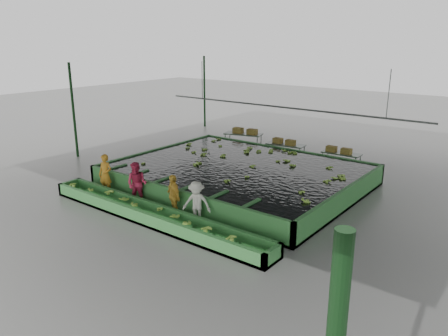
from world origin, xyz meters
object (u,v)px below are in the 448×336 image
Objects in this scene: worker_d at (197,203)px; packing_table_mid at (285,152)px; sorting_trough at (152,215)px; box_stack_right at (339,153)px; worker_b at (137,184)px; packing_table_right at (341,161)px; flotation_tank at (238,175)px; worker_a at (106,175)px; worker_c at (173,196)px; packing_table_left at (243,142)px; box_stack_mid at (284,144)px; box_stack_left at (245,134)px.

packing_table_mid is at bearing 77.93° from worker_d.
box_stack_right is (2.48, 10.00, 0.59)m from sorting_trough.
worker_b is (-1.65, 0.80, 0.59)m from sorting_trough.
packing_table_right is at bearing 59.58° from worker_d.
worker_b is at bearing -111.00° from flotation_tank.
sorting_trough is at bearing -172.80° from worker_d.
packing_table_mid is (-0.35, 4.69, 0.00)m from flotation_tank.
packing_table_right is at bearing 42.66° from worker_a.
worker_d is (1.10, 0.00, -0.02)m from worker_c.
sorting_trough is 1.93m from worker_b.
packing_table_left is at bearing 177.62° from packing_table_right.
flotation_tank is at bearing -56.58° from packing_table_left.
worker_a is 9.56m from packing_table_mid.
packing_table_mid is 1.61× the size of box_stack_mid.
packing_table_left reaches higher than packing_table_right.
flotation_tank is 6.19m from box_stack_left.
worker_a is 1.07× the size of worker_c.
box_stack_right is at bearing -2.99° from box_stack_left.
box_stack_mid reaches higher than packing_table_mid.
worker_a reaches higher than worker_d.
worker_c reaches higher than worker_d.
box_stack_mid is at bearing -11.16° from packing_table_left.
box_stack_mid is (-0.07, -0.06, 0.45)m from packing_table_mid.
worker_b is 9.65m from box_stack_left.
sorting_trough is 5.05× the size of packing_table_mid.
flotation_tank is 4.71m from packing_table_mid.
worker_b reaches higher than worker_c.
packing_table_left is at bearing 133.43° from worker_c.
worker_b reaches higher than sorting_trough.
packing_table_left is 5.95m from box_stack_right.
packing_table_mid is 2.96m from packing_table_right.
box_stack_right is (-0.12, -0.08, 0.42)m from packing_table_right.
flotation_tank is 1.00× the size of sorting_trough.
sorting_trough is 6.45× the size of worker_d.
worker_d reaches higher than packing_table_mid.
worker_b is (-1.65, -4.30, 0.39)m from flotation_tank.
box_stack_left is (0.26, 9.50, 0.13)m from worker_a.
worker_a is 1.18× the size of box_stack_left.
box_stack_left reaches higher than box_stack_mid.
worker_a and worker_b have the same top height.
sorting_trough is 8.11× the size of box_stack_mid.
box_stack_left is (0.15, -0.03, 0.48)m from packing_table_left.
worker_c reaches higher than packing_table_mid.
worker_b is (1.91, 0.00, -0.00)m from worker_a.
sorting_trough is at bearing -87.51° from box_stack_mid.
worker_c reaches higher than packing_table_right.
worker_a is 11.15m from packing_table_right.
packing_table_mid is 3.04m from box_stack_left.
worker_c is at bearing -85.52° from box_stack_mid.
sorting_trough is at bearing -103.90° from box_stack_right.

